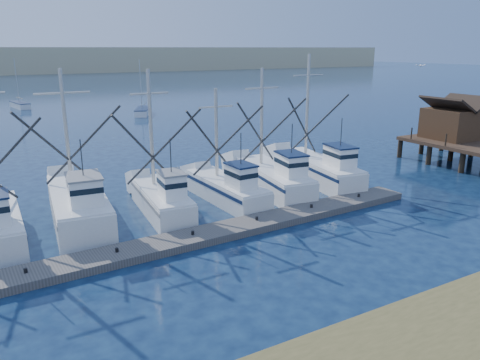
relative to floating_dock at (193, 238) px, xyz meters
name	(u,v)px	position (x,y,z in m)	size (l,w,h in m)	color
ground	(367,265)	(5.96, -6.43, -0.20)	(500.00, 500.00, 0.00)	#0C1935
floating_dock	(193,238)	(0.00, 0.00, 0.00)	(29.98, 2.00, 0.40)	#5D5753
dune_ridge	(8,60)	(5.96, 203.57, 4.80)	(360.00, 60.00, 10.00)	tan
trawler_fleet	(157,197)	(-0.02, 5.24, 0.80)	(29.79, 9.44, 9.30)	white
sailboat_near	(143,111)	(13.07, 47.89, 0.29)	(4.26, 6.62, 8.10)	white
sailboat_far	(20,105)	(-2.30, 65.67, 0.30)	(2.72, 6.50, 8.10)	white
flying_gull	(421,65)	(20.90, 4.13, 8.23)	(0.99, 0.18, 0.18)	white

